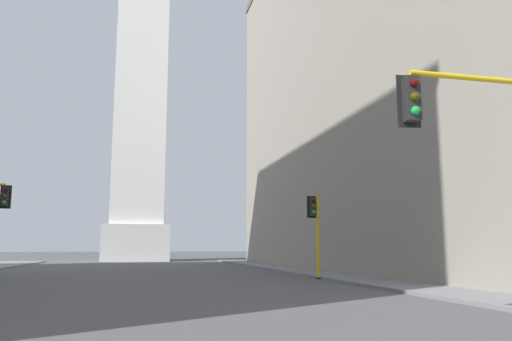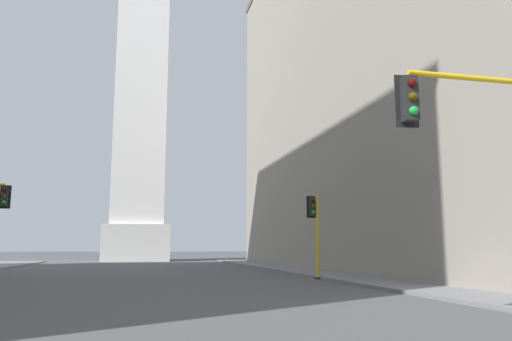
% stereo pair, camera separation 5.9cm
% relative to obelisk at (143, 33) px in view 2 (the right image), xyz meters
% --- Properties ---
extents(sidewalk_right, '(5.00, 82.73, 0.15)m').
position_rel_obelisk_xyz_m(sidewalk_right, '(13.15, -44.12, -32.25)').
color(sidewalk_right, slate).
rests_on(sidewalk_right, ground_plane).
extents(building_right, '(24.90, 58.22, 34.57)m').
position_rel_obelisk_xyz_m(building_right, '(26.11, -35.57, -15.03)').
color(building_right, gray).
rests_on(building_right, ground_plane).
extents(obelisk, '(8.60, 8.60, 67.04)m').
position_rel_obelisk_xyz_m(obelisk, '(0.00, 0.00, 0.00)').
color(obelisk, silver).
rests_on(obelisk, ground_plane).
extents(traffic_light_mid_right, '(0.78, 0.50, 4.96)m').
position_rel_obelisk_xyz_m(traffic_light_mid_right, '(10.44, -41.36, -29.05)').
color(traffic_light_mid_right, yellow).
rests_on(traffic_light_mid_right, ground_plane).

